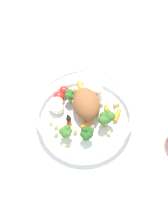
# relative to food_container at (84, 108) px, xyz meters

# --- Properties ---
(ground_plane) EXTENTS (2.40, 2.40, 0.00)m
(ground_plane) POSITION_rel_food_container_xyz_m (-0.03, -0.00, -0.03)
(ground_plane) COLOR white
(food_container) EXTENTS (0.23, 0.23, 0.07)m
(food_container) POSITION_rel_food_container_xyz_m (0.00, 0.00, 0.00)
(food_container) COLOR white
(food_container) RESTS_ON ground_plane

